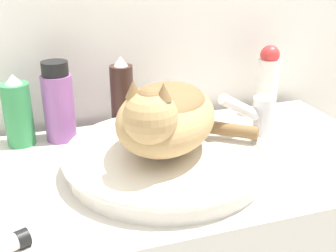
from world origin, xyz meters
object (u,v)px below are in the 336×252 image
object	(u,v)px
faucet	(258,118)
lotion_bottle_white	(268,80)
mouthwash_bottle	(58,103)
cat	(165,115)
hairspray_can_black	(122,98)
spray_bottle_trigger	(18,113)

from	to	relation	value
faucet	lotion_bottle_white	xyz separation A→B (m)	(0.13, 0.18, 0.02)
lotion_bottle_white	mouthwash_bottle	size ratio (longest dim) A/B	1.00
cat	hairspray_can_black	bearing A→B (deg)	-136.90
faucet	cat	bearing A→B (deg)	2.21
mouthwash_bottle	hairspray_can_black	size ratio (longest dim) A/B	1.00
cat	faucet	distance (m)	0.24
cat	lotion_bottle_white	bearing A→B (deg)	156.66
cat	lotion_bottle_white	xyz separation A→B (m)	(0.36, 0.23, -0.03)
faucet	hairspray_can_black	bearing A→B (deg)	-43.20
lotion_bottle_white	mouthwash_bottle	bearing A→B (deg)	-180.00
spray_bottle_trigger	hairspray_can_black	xyz separation A→B (m)	(0.24, 0.00, 0.01)
cat	mouthwash_bottle	world-z (taller)	cat
mouthwash_bottle	faucet	bearing A→B (deg)	-24.03
faucet	mouthwash_bottle	size ratio (longest dim) A/B	0.77
spray_bottle_trigger	lotion_bottle_white	bearing A→B (deg)	0.00
cat	spray_bottle_trigger	bearing A→B (deg)	-95.32
cat	hairspray_can_black	size ratio (longest dim) A/B	1.88
cat	mouthwash_bottle	xyz separation A→B (m)	(-0.18, 0.23, -0.03)
faucet	mouthwash_bottle	distance (m)	0.45
spray_bottle_trigger	mouthwash_bottle	bearing A→B (deg)	0.00
spray_bottle_trigger	lotion_bottle_white	distance (m)	0.63
hairspray_can_black	mouthwash_bottle	bearing A→B (deg)	180.00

